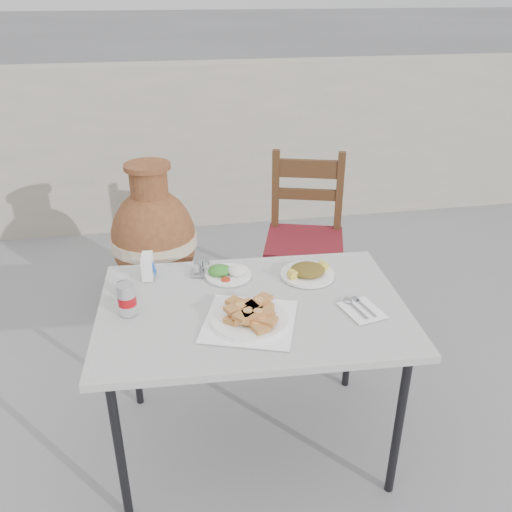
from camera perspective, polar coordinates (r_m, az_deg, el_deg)
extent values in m
plane|color=slate|center=(2.30, -0.23, -20.90)|extent=(80.00, 80.00, 0.00)
cylinder|color=black|center=(1.95, -14.13, -19.50)|extent=(0.03, 0.03, 0.63)
cylinder|color=black|center=(2.05, 14.76, -16.96)|extent=(0.03, 0.03, 0.63)
cylinder|color=black|center=(2.41, -12.78, -9.13)|extent=(0.03, 0.03, 0.63)
cylinder|color=black|center=(2.49, 9.88, -7.57)|extent=(0.03, 0.03, 0.63)
cube|color=white|center=(1.96, -0.39, -5.54)|extent=(1.14, 0.80, 0.03)
cube|color=white|center=(1.96, -0.40, -5.16)|extent=(1.10, 0.77, 0.00)
cube|color=white|center=(1.86, -0.67, -6.84)|extent=(0.39, 0.39, 0.00)
cylinder|color=white|center=(1.86, -0.67, -6.64)|extent=(0.27, 0.27, 0.01)
cylinder|color=white|center=(1.86, -0.67, -6.74)|extent=(0.28, 0.28, 0.01)
cylinder|color=white|center=(2.14, -2.94, -1.98)|extent=(0.18, 0.18, 0.01)
ellipsoid|color=white|center=(2.12, -2.03, -1.53)|extent=(0.08, 0.08, 0.04)
ellipsoid|color=#24631C|center=(2.13, -3.87, -1.52)|extent=(0.09, 0.08, 0.04)
cylinder|color=#B02512|center=(2.09, -3.21, -2.47)|extent=(0.04, 0.04, 0.01)
cylinder|color=white|center=(2.15, 5.44, -1.92)|extent=(0.21, 0.21, 0.01)
ellipsoid|color=#256318|center=(2.14, 5.46, -1.46)|extent=(0.14, 0.13, 0.04)
cylinder|color=gold|center=(2.10, 3.88, -1.98)|extent=(0.05, 0.04, 0.04)
cylinder|color=gold|center=(2.17, 7.05, -1.04)|extent=(0.05, 0.04, 0.04)
cylinder|color=silver|center=(1.93, -13.42, -4.43)|extent=(0.06, 0.06, 0.11)
cylinder|color=red|center=(1.93, -13.41, -4.55)|extent=(0.06, 0.06, 0.03)
cylinder|color=#AEAEB5|center=(1.90, -13.60, -3.02)|extent=(0.06, 0.06, 0.00)
cylinder|color=white|center=(2.06, -13.75, -2.96)|extent=(0.05, 0.05, 0.08)
cylinder|color=black|center=(2.06, -13.70, -3.34)|extent=(0.05, 0.05, 0.05)
cube|color=white|center=(2.15, -11.35, -1.06)|extent=(0.05, 0.08, 0.10)
cube|color=blue|center=(2.15, -10.69, -1.23)|extent=(0.02, 0.04, 0.06)
cube|color=#AEAEB5|center=(2.16, -5.71, -1.73)|extent=(0.09, 0.08, 0.01)
cylinder|color=white|center=(2.13, -6.26, -1.28)|extent=(0.02, 0.02, 0.05)
cylinder|color=white|center=(2.13, -5.15, -1.19)|extent=(0.02, 0.02, 0.05)
cylinder|color=#AEAEB5|center=(2.16, -5.79, -0.93)|extent=(0.02, 0.02, 0.04)
cube|color=white|center=(1.95, 11.10, -5.62)|extent=(0.15, 0.18, 0.00)
cube|color=#AEAEB5|center=(1.94, 10.69, -5.62)|extent=(0.04, 0.12, 0.00)
ellipsoid|color=#AEAEB5|center=(1.99, 9.63, -4.62)|extent=(0.03, 0.04, 0.01)
cube|color=#AEAEB5|center=(1.96, 11.53, -5.39)|extent=(0.03, 0.12, 0.00)
cube|color=#AEAEB5|center=(2.01, 10.46, -4.45)|extent=(0.03, 0.04, 0.00)
cube|color=#32190D|center=(2.87, 1.33, -4.35)|extent=(0.05, 0.05, 0.43)
cube|color=#32190D|center=(2.86, 8.26, -4.73)|extent=(0.05, 0.05, 0.43)
cube|color=#32190D|center=(3.17, 1.93, -1.13)|extent=(0.05, 0.05, 0.43)
cube|color=#32190D|center=(3.16, 8.19, -1.46)|extent=(0.05, 0.05, 0.43)
cube|color=maroon|center=(2.90, 5.11, 1.29)|extent=(0.51, 0.51, 0.05)
cube|color=#32190D|center=(2.98, 2.06, 6.65)|extent=(0.05, 0.05, 0.48)
cube|color=#32190D|center=(2.98, 8.76, 6.31)|extent=(0.05, 0.05, 0.48)
cube|color=#32190D|center=(2.93, 5.53, 9.13)|extent=(0.38, 0.14, 0.10)
cube|color=#32190D|center=(2.98, 5.41, 6.49)|extent=(0.38, 0.14, 0.06)
cylinder|color=brown|center=(3.29, -10.18, -3.89)|extent=(0.36, 0.36, 0.09)
ellipsoid|color=brown|center=(3.12, -10.69, 1.68)|extent=(0.48, 0.48, 0.60)
cylinder|color=#C9B693|center=(3.12, -10.69, 1.68)|extent=(0.48, 0.48, 0.07)
cylinder|color=brown|center=(3.00, -11.22, 7.38)|extent=(0.20, 0.20, 0.18)
cylinder|color=brown|center=(2.97, -11.40, 9.24)|extent=(0.25, 0.25, 0.03)
cube|color=#A79C8B|center=(4.18, -6.51, 11.38)|extent=(6.00, 0.25, 1.20)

